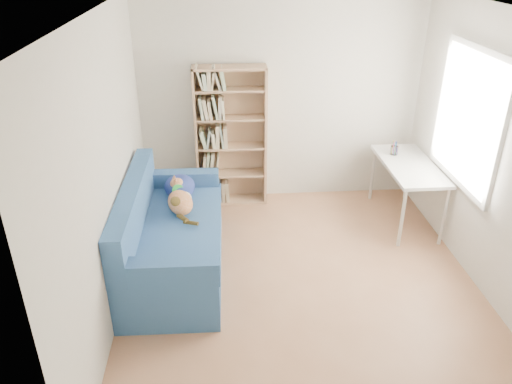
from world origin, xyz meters
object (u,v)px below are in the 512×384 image
at_px(bookshelf, 231,143).
at_px(pen_cup, 394,149).
at_px(sofa, 170,238).
at_px(desk, 409,169).

bearing_deg(bookshelf, pen_cup, -10.41).
height_order(sofa, desk, sofa).
xyz_separation_m(sofa, desk, (2.75, 0.81, 0.31)).
distance_m(sofa, bookshelf, 1.68).
relative_size(desk, pen_cup, 7.14).
relative_size(sofa, pen_cup, 11.31).
height_order(bookshelf, desk, bookshelf).
distance_m(sofa, desk, 2.88).
bearing_deg(desk, pen_cup, 108.04).
relative_size(bookshelf, desk, 1.42).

